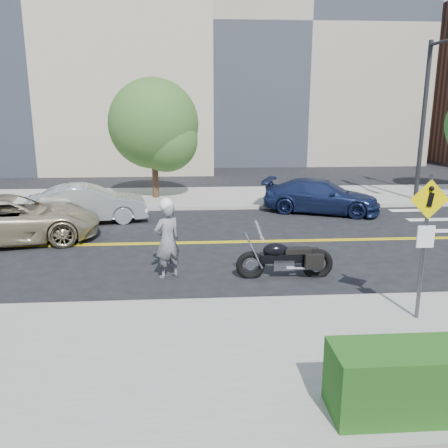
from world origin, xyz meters
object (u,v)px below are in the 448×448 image
pedestrian_sign (426,233)px  motorcyclist (167,238)px  suv (11,219)px  parked_car_blue (321,196)px  motorcycle (286,250)px  parked_car_silver (88,204)px

pedestrian_sign → motorcyclist: 6.20m
suv → parked_car_blue: bearing=-84.7°
motorcycle → parked_car_silver: bearing=135.1°
motorcycle → parked_car_blue: 8.14m
pedestrian_sign → suv: size_ratio=0.53×
pedestrian_sign → parked_car_blue: pedestrian_sign is taller
pedestrian_sign → parked_car_silver: pedestrian_sign is taller
pedestrian_sign → parked_car_blue: 10.62m
pedestrian_sign → suv: (-10.56, 6.82, -1.18)m
pedestrian_sign → parked_car_blue: size_ratio=0.62×
suv → parked_car_blue: suv is taller
motorcycle → parked_car_blue: motorcycle is taller
pedestrian_sign → motorcyclist: pedestrian_sign is taller
parked_car_blue → motorcyclist: bearing=161.6°
motorcycle → pedestrian_sign: bearing=-53.0°
parked_car_silver → parked_car_blue: (9.41, 1.12, -0.04)m
pedestrian_sign → motorcycle: bearing=126.7°
suv → parked_car_silver: (1.95, 2.58, -0.05)m
parked_car_blue → suv: bearing=129.1°
parked_car_silver → motorcyclist: bearing=-162.7°
pedestrian_sign → parked_car_blue: bearing=85.6°
motorcycle → parked_car_silver: motorcycle is taller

